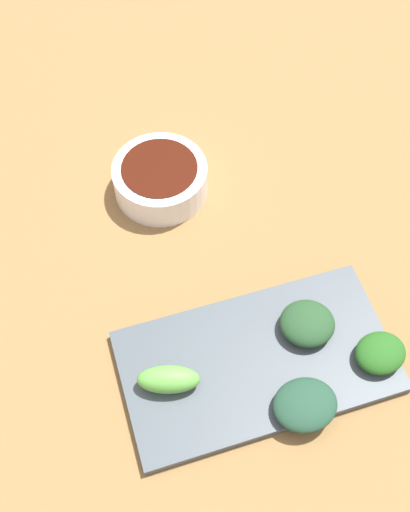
{
  "coord_description": "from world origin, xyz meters",
  "views": [
    {
      "loc": [
        0.34,
        -0.12,
        0.65
      ],
      "look_at": [
        -0.01,
        -0.01,
        0.05
      ],
      "focal_mm": 43.66,
      "sensor_mm": 36.0,
      "label": 1
    }
  ],
  "objects": [
    {
      "name": "sauce_bowl",
      "position": [
        -0.14,
        -0.03,
        0.04
      ],
      "size": [
        0.12,
        0.12,
        0.04
      ],
      "color": "white",
      "rests_on": "tabletop"
    },
    {
      "name": "broccoli_leafy_2",
      "position": [
        0.1,
        0.07,
        0.04
      ],
      "size": [
        0.07,
        0.07,
        0.03
      ],
      "primitive_type": "ellipsoid",
      "rotation": [
        0.0,
        0.0,
        -0.25
      ],
      "color": "#234827",
      "rests_on": "serving_plate"
    },
    {
      "name": "tabletop",
      "position": [
        0.0,
        0.0,
        0.01
      ],
      "size": [
        2.1,
        2.1,
        0.02
      ],
      "primitive_type": "cube",
      "color": "olive",
      "rests_on": "ground"
    },
    {
      "name": "broccoli_leafy_0",
      "position": [
        0.15,
        0.13,
        0.04
      ],
      "size": [
        0.05,
        0.06,
        0.02
      ],
      "primitive_type": "ellipsoid",
      "rotation": [
        0.0,
        0.0,
        0.1
      ],
      "color": "#235C1C",
      "rests_on": "serving_plate"
    },
    {
      "name": "serving_plate",
      "position": [
        0.12,
        0.01,
        0.03
      ],
      "size": [
        0.16,
        0.29,
        0.01
      ],
      "primitive_type": "cube",
      "color": "#434D54",
      "rests_on": "tabletop"
    },
    {
      "name": "broccoli_leafy_3",
      "position": [
        0.18,
        0.03,
        0.04
      ],
      "size": [
        0.06,
        0.07,
        0.02
      ],
      "primitive_type": "ellipsoid",
      "rotation": [
        0.0,
        0.0,
        0.0
      ],
      "color": "#214631",
      "rests_on": "serving_plate"
    },
    {
      "name": "broccoli_stalk_1",
      "position": [
        0.12,
        -0.09,
        0.05
      ],
      "size": [
        0.05,
        0.07,
        0.03
      ],
      "primitive_type": "ellipsoid",
      "rotation": [
        0.0,
        0.0,
        -0.29
      ],
      "color": "#5EB145",
      "rests_on": "serving_plate"
    }
  ]
}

